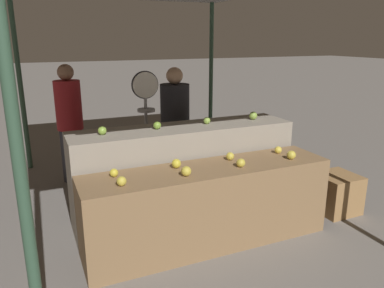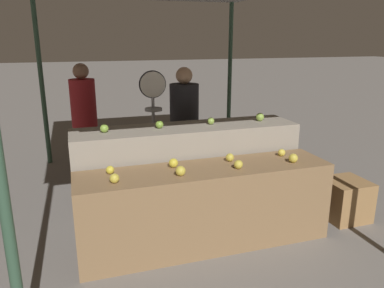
# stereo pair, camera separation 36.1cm
# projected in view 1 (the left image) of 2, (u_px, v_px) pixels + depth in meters

# --- Properties ---
(ground_plane) EXTENTS (60.00, 60.00, 0.00)m
(ground_plane) POSITION_uv_depth(u_px,v_px,m) (208.00, 242.00, 3.61)
(ground_plane) COLOR slate
(display_counter_front) EXTENTS (2.35, 0.55, 0.76)m
(display_counter_front) POSITION_uv_depth(u_px,v_px,m) (209.00, 206.00, 3.51)
(display_counter_front) COLOR olive
(display_counter_front) RESTS_ON ground_plane
(display_counter_back) EXTENTS (2.35, 0.55, 1.02)m
(display_counter_back) POSITION_uv_depth(u_px,v_px,m) (184.00, 173.00, 4.00)
(display_counter_back) COLOR gray
(display_counter_back) RESTS_ON ground_plane
(apple_front_0) EXTENTS (0.08, 0.08, 0.08)m
(apple_front_0) POSITION_uv_depth(u_px,v_px,m) (122.00, 181.00, 2.97)
(apple_front_0) COLOR gold
(apple_front_0) RESTS_ON display_counter_front
(apple_front_1) EXTENTS (0.09, 0.09, 0.09)m
(apple_front_1) POSITION_uv_depth(u_px,v_px,m) (186.00, 171.00, 3.18)
(apple_front_1) COLOR gold
(apple_front_1) RESTS_ON display_counter_front
(apple_front_2) EXTENTS (0.08, 0.08, 0.08)m
(apple_front_2) POSITION_uv_depth(u_px,v_px,m) (241.00, 163.00, 3.41)
(apple_front_2) COLOR gold
(apple_front_2) RESTS_ON display_counter_front
(apple_front_3) EXTENTS (0.09, 0.09, 0.09)m
(apple_front_3) POSITION_uv_depth(u_px,v_px,m) (291.00, 155.00, 3.63)
(apple_front_3) COLOR gold
(apple_front_3) RESTS_ON display_counter_front
(apple_front_4) EXTENTS (0.07, 0.07, 0.07)m
(apple_front_4) POSITION_uv_depth(u_px,v_px,m) (114.00, 173.00, 3.17)
(apple_front_4) COLOR gold
(apple_front_4) RESTS_ON display_counter_front
(apple_front_5) EXTENTS (0.09, 0.09, 0.09)m
(apple_front_5) POSITION_uv_depth(u_px,v_px,m) (176.00, 164.00, 3.38)
(apple_front_5) COLOR gold
(apple_front_5) RESTS_ON display_counter_front
(apple_front_6) EXTENTS (0.08, 0.08, 0.08)m
(apple_front_6) POSITION_uv_depth(u_px,v_px,m) (230.00, 156.00, 3.60)
(apple_front_6) COLOR gold
(apple_front_6) RESTS_ON display_counter_front
(apple_front_7) EXTENTS (0.07, 0.07, 0.07)m
(apple_front_7) POSITION_uv_depth(u_px,v_px,m) (278.00, 150.00, 3.81)
(apple_front_7) COLOR yellow
(apple_front_7) RESTS_ON display_counter_front
(apple_back_0) EXTENTS (0.08, 0.08, 0.08)m
(apple_back_0) POSITION_uv_depth(u_px,v_px,m) (102.00, 131.00, 3.52)
(apple_back_0) COLOR #84AD3D
(apple_back_0) RESTS_ON display_counter_back
(apple_back_1) EXTENTS (0.08, 0.08, 0.08)m
(apple_back_1) POSITION_uv_depth(u_px,v_px,m) (157.00, 125.00, 3.74)
(apple_back_1) COLOR #7AA338
(apple_back_1) RESTS_ON display_counter_back
(apple_back_2) EXTENTS (0.07, 0.07, 0.07)m
(apple_back_2) POSITION_uv_depth(u_px,v_px,m) (207.00, 121.00, 3.97)
(apple_back_2) COLOR #8EB247
(apple_back_2) RESTS_ON display_counter_back
(apple_back_3) EXTENTS (0.09, 0.09, 0.09)m
(apple_back_3) POSITION_uv_depth(u_px,v_px,m) (253.00, 116.00, 4.18)
(apple_back_3) COLOR #8EB247
(apple_back_3) RESTS_ON display_counter_back
(produce_scale) EXTENTS (0.31, 0.20, 1.55)m
(produce_scale) POSITION_uv_depth(u_px,v_px,m) (146.00, 107.00, 4.25)
(produce_scale) COLOR #99999E
(produce_scale) RESTS_ON ground_plane
(person_vendor_at_scale) EXTENTS (0.37, 0.37, 1.56)m
(person_vendor_at_scale) POSITION_uv_depth(u_px,v_px,m) (175.00, 121.00, 4.69)
(person_vendor_at_scale) COLOR #2D2D38
(person_vendor_at_scale) RESTS_ON ground_plane
(person_customer_left) EXTENTS (0.44, 0.44, 1.58)m
(person_customer_left) POSITION_uv_depth(u_px,v_px,m) (69.00, 116.00, 4.91)
(person_customer_left) COLOR #2D2D38
(person_customer_left) RESTS_ON ground_plane
(wooden_crate_side) EXTENTS (0.43, 0.43, 0.43)m
(wooden_crate_side) POSITION_uv_depth(u_px,v_px,m) (336.00, 193.00, 4.20)
(wooden_crate_side) COLOR #9E7547
(wooden_crate_side) RESTS_ON ground_plane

